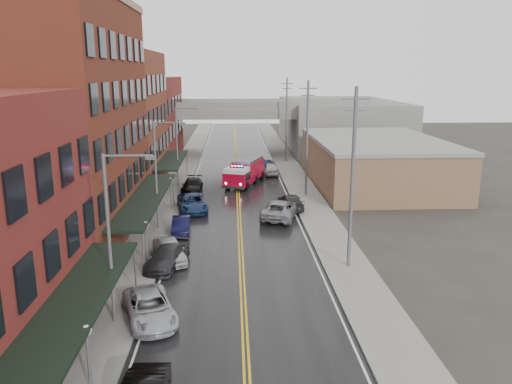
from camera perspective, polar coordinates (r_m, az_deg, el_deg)
name	(u,v)px	position (r m, az deg, el deg)	size (l,w,h in m)	color
road	(239,209)	(47.95, -1.99, -1.94)	(11.00, 160.00, 0.02)	black
sidewalk_left	(162,209)	(48.41, -10.67, -1.95)	(3.00, 160.00, 0.15)	slate
sidewalk_right	(314,207)	(48.56, 6.66, -1.75)	(3.00, 160.00, 0.15)	slate
curb_left	(180,209)	(48.21, -8.72, -1.93)	(0.30, 160.00, 0.15)	gray
curb_right	(297,208)	(48.32, 4.73, -1.78)	(0.30, 160.00, 0.15)	gray
brick_building_b	(66,123)	(41.40, -20.86, 7.37)	(9.00, 20.00, 18.00)	#5D2518
brick_building_c	(118,121)	(58.36, -15.49, 7.86)	(9.00, 15.00, 15.00)	maroon
brick_building_far	(145,119)	(75.59, -12.55, 8.10)	(9.00, 20.00, 12.00)	maroon
tan_building	(375,163)	(59.47, 13.49, 3.21)	(14.00, 22.00, 5.00)	#8D674C
right_far_block	(339,124)	(88.60, 9.47, 7.71)	(18.00, 30.00, 8.00)	slate
awning_0	(73,306)	(23.55, -20.14, -12.13)	(2.60, 16.00, 3.09)	black
awning_1	(146,198)	(41.02, -12.42, -0.65)	(2.60, 18.00, 3.09)	black
awning_2	(172,160)	(57.97, -9.59, 3.62)	(2.60, 13.00, 3.09)	black
globe_lamp_0	(87,344)	(21.85, -18.73, -16.12)	(0.44, 0.44, 3.12)	#59595B
globe_lamp_1	(146,233)	(34.39, -12.47, -4.61)	(0.44, 0.44, 3.12)	#59595B
globe_lamp_2	(171,186)	(47.75, -9.71, 0.65)	(0.44, 0.44, 3.12)	#59595B
street_lamp_0	(113,229)	(26.09, -15.99, -4.09)	(2.64, 0.22, 9.00)	#59595B
street_lamp_1	(159,168)	(41.36, -11.06, 2.65)	(2.64, 0.22, 9.00)	#59595B
street_lamp_2	(179,141)	(57.03, -8.79, 5.73)	(2.64, 0.22, 9.00)	#59595B
utility_pole_0	(352,176)	(32.79, 10.96, 1.80)	(1.80, 0.24, 12.00)	#59595B
utility_pole_1	(307,137)	(52.18, 5.86, 6.33)	(1.80, 0.24, 12.00)	#59595B
utility_pole_2	(287,119)	(71.90, 3.51, 8.37)	(1.80, 0.24, 12.00)	#59595B
overpass	(236,117)	(78.49, -2.34, 8.60)	(40.00, 10.00, 7.50)	slate
fire_truck	(244,171)	(57.89, -1.34, 2.36)	(5.14, 8.29, 2.89)	#A60721
parked_car_left_2	(150,308)	(27.65, -12.06, -12.82)	(2.36, 5.11, 1.42)	#A9ACB1
parked_car_left_3	(167,257)	(34.43, -10.10, -7.30)	(1.98, 4.88, 1.42)	#29292B
parked_car_left_4	(169,250)	(35.42, -9.88, -6.55)	(1.85, 4.60, 1.57)	#B5B5B5
parked_car_left_5	(181,226)	(41.08, -8.55, -3.82)	(1.41, 4.05, 1.33)	black
parked_car_left_6	(192,203)	(47.49, -7.31, -1.25)	(2.57, 5.58, 1.55)	navy
parked_car_left_7	(192,186)	(54.94, -7.32, 0.74)	(2.03, 4.99, 1.45)	black
parked_car_right_0	(280,209)	(44.90, 2.78, -1.96)	(2.73, 5.93, 1.65)	gray
parked_car_right_1	(291,202)	(47.89, 4.00, -1.12)	(1.99, 4.90, 1.42)	#232325
parked_car_right_2	(271,169)	(63.73, 1.68, 2.67)	(1.79, 4.45, 1.52)	silver
parked_car_right_3	(265,165)	(66.84, 1.02, 3.16)	(1.53, 4.37, 1.44)	black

